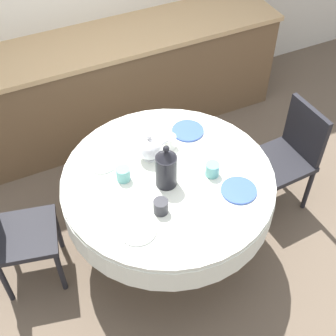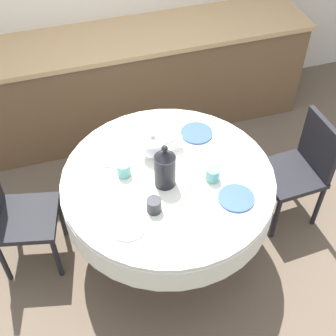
% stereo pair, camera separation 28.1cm
% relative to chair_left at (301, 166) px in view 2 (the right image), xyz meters
% --- Properties ---
extents(ground_plane, '(12.00, 12.00, 0.00)m').
position_rel_chair_left_xyz_m(ground_plane, '(-1.00, -0.05, -0.48)').
color(ground_plane, brown).
extents(kitchen_counter, '(3.24, 0.64, 0.90)m').
position_rel_chair_left_xyz_m(kitchen_counter, '(-1.00, 1.38, -0.03)').
color(kitchen_counter, brown).
rests_on(kitchen_counter, ground_plane).
extents(dining_table, '(1.33, 1.33, 0.75)m').
position_rel_chair_left_xyz_m(dining_table, '(-1.00, -0.05, 0.14)').
color(dining_table, tan).
rests_on(dining_table, ground_plane).
extents(chair_left, '(0.42, 0.42, 0.86)m').
position_rel_chair_left_xyz_m(chair_left, '(0.00, 0.00, 0.00)').
color(chair_left, black).
rests_on(chair_left, ground_plane).
extents(chair_right, '(0.48, 0.48, 0.86)m').
position_rel_chair_left_xyz_m(chair_right, '(-1.98, 0.17, 0.00)').
color(chair_right, black).
rests_on(chair_right, ground_plane).
extents(plate_near_left, '(0.22, 0.22, 0.01)m').
position_rel_chair_left_xyz_m(plate_near_left, '(-1.33, -0.35, 0.27)').
color(plate_near_left, white).
rests_on(plate_near_left, dining_table).
extents(cup_near_left, '(0.09, 0.09, 0.09)m').
position_rel_chair_left_xyz_m(cup_near_left, '(-1.16, -0.28, 0.31)').
color(cup_near_left, '#28282D').
rests_on(cup_near_left, dining_table).
extents(plate_near_right, '(0.22, 0.22, 0.01)m').
position_rel_chair_left_xyz_m(plate_near_right, '(-0.67, -0.34, 0.27)').
color(plate_near_right, '#3856AD').
rests_on(plate_near_right, dining_table).
extents(cup_near_right, '(0.09, 0.09, 0.09)m').
position_rel_chair_left_xyz_m(cup_near_right, '(-0.75, -0.15, 0.31)').
color(cup_near_right, '#5BA39E').
rests_on(cup_near_right, dining_table).
extents(plate_far_left, '(0.22, 0.22, 0.01)m').
position_rel_chair_left_xyz_m(plate_far_left, '(-1.33, 0.24, 0.27)').
color(plate_far_left, white).
rests_on(plate_far_left, dining_table).
extents(cup_far_left, '(0.09, 0.09, 0.09)m').
position_rel_chair_left_xyz_m(cup_far_left, '(-1.26, 0.05, 0.31)').
color(cup_far_left, '#5BA39E').
rests_on(cup_far_left, dining_table).
extents(plate_far_right, '(0.22, 0.22, 0.01)m').
position_rel_chair_left_xyz_m(plate_far_right, '(-0.70, 0.27, 0.27)').
color(plate_far_right, '#3856AD').
rests_on(plate_far_right, dining_table).
extents(cup_far_right, '(0.09, 0.09, 0.09)m').
position_rel_chair_left_xyz_m(cup_far_right, '(-0.88, 0.19, 0.31)').
color(cup_far_right, white).
rests_on(cup_far_right, dining_table).
extents(coffee_carafe, '(0.13, 0.13, 0.31)m').
position_rel_chair_left_xyz_m(coffee_carafe, '(-1.03, -0.09, 0.40)').
color(coffee_carafe, black).
rests_on(coffee_carafe, dining_table).
extents(teapot, '(0.21, 0.16, 0.20)m').
position_rel_chair_left_xyz_m(teapot, '(-1.04, 0.14, 0.36)').
color(teapot, white).
rests_on(teapot, dining_table).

